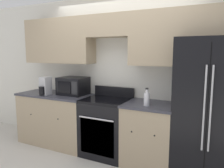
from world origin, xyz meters
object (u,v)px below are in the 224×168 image
(oven_range, at_px, (106,127))
(microwave, at_px, (73,86))
(refrigerator, at_px, (209,109))
(bottle, at_px, (147,99))

(oven_range, relative_size, microwave, 2.28)
(microwave, bearing_deg, refrigerator, -0.82)
(refrigerator, bearing_deg, microwave, 179.18)
(oven_range, xyz_separation_m, microwave, (-0.70, 0.08, 0.61))
(oven_range, distance_m, refrigerator, 1.57)
(oven_range, relative_size, bottle, 4.33)
(refrigerator, height_order, bottle, refrigerator)
(microwave, height_order, bottle, microwave)
(microwave, bearing_deg, bottle, -8.47)
(bottle, bearing_deg, oven_range, 169.97)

